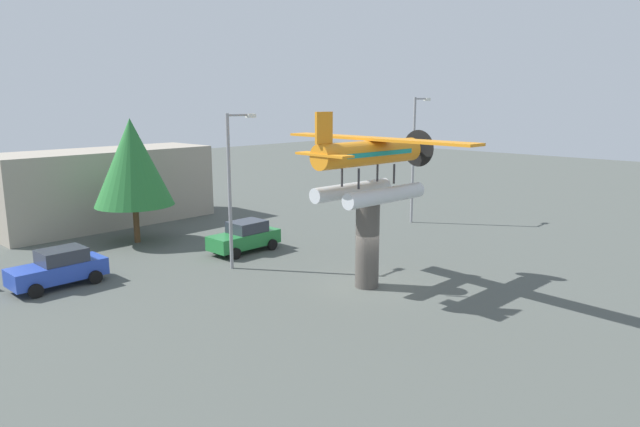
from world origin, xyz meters
name	(u,v)px	position (x,y,z in m)	size (l,w,h in m)	color
ground_plane	(367,286)	(0.00, 0.00, 0.00)	(140.00, 140.00, 0.00)	#4C514C
display_pedestal	(367,244)	(0.00, 0.00, 2.05)	(1.10, 1.10, 4.10)	#4C4742
floatplane_monument	(371,163)	(0.13, -0.01, 5.77)	(6.96, 10.44, 4.00)	silver
car_near_blue	(59,268)	(-9.81, 10.55, 0.88)	(4.20, 2.02, 1.76)	#2847B7
car_mid_green	(245,237)	(0.08, 9.01, 0.88)	(4.20, 2.02, 1.76)	#237A38
streetlight_primary	(232,180)	(-2.32, 6.91, 4.61)	(1.84, 0.28, 7.94)	gray
streetlight_secondary	(415,152)	(13.45, 6.51, 5.05)	(1.84, 0.28, 8.79)	gray
storefront_building	(105,187)	(-1.83, 22.00, 2.61)	(14.55, 5.23, 5.23)	#9E9384
tree_east	(132,162)	(-3.10, 15.52, 4.92)	(4.71, 4.71, 7.55)	brown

